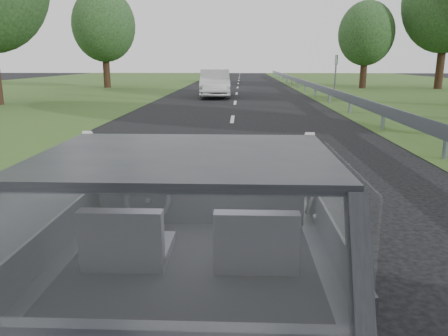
# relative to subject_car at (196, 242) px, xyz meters

# --- Properties ---
(ground) EXTENTS (140.00, 140.00, 0.00)m
(ground) POSITION_rel_subject_car_xyz_m (0.00, 0.00, -0.72)
(ground) COLOR #232427
(ground) RESTS_ON ground
(subject_car) EXTENTS (1.80, 4.00, 1.45)m
(subject_car) POSITION_rel_subject_car_xyz_m (0.00, 0.00, 0.00)
(subject_car) COLOR black
(subject_car) RESTS_ON ground
(dashboard) EXTENTS (1.58, 0.45, 0.30)m
(dashboard) POSITION_rel_subject_car_xyz_m (0.00, 0.62, 0.12)
(dashboard) COLOR black
(dashboard) RESTS_ON subject_car
(driver_seat) EXTENTS (0.50, 0.72, 0.42)m
(driver_seat) POSITION_rel_subject_car_xyz_m (-0.40, -0.29, 0.16)
(driver_seat) COLOR black
(driver_seat) RESTS_ON subject_car
(passenger_seat) EXTENTS (0.50, 0.72, 0.42)m
(passenger_seat) POSITION_rel_subject_car_xyz_m (0.40, -0.29, 0.16)
(passenger_seat) COLOR black
(passenger_seat) RESTS_ON subject_car
(steering_wheel) EXTENTS (0.36, 0.36, 0.04)m
(steering_wheel) POSITION_rel_subject_car_xyz_m (-0.40, 0.33, 0.20)
(steering_wheel) COLOR black
(steering_wheel) RESTS_ON dashboard
(cat) EXTENTS (0.67, 0.35, 0.29)m
(cat) POSITION_rel_subject_car_xyz_m (0.33, 0.65, 0.37)
(cat) COLOR slate
(cat) RESTS_ON dashboard
(guardrail) EXTENTS (0.05, 90.00, 0.32)m
(guardrail) POSITION_rel_subject_car_xyz_m (4.30, 10.00, -0.15)
(guardrail) COLOR gray
(guardrail) RESTS_ON ground
(other_car) EXTENTS (2.05, 4.60, 1.48)m
(other_car) POSITION_rel_subject_car_xyz_m (-1.16, 21.39, 0.01)
(other_car) COLOR silver
(other_car) RESTS_ON ground
(highway_sign) EXTENTS (0.14, 0.91, 2.27)m
(highway_sign) POSITION_rel_subject_car_xyz_m (5.94, 24.29, 0.41)
(highway_sign) COLOR #154820
(highway_sign) RESTS_ON ground
(tree_2) EXTENTS (4.02, 4.02, 5.87)m
(tree_2) POSITION_rel_subject_car_xyz_m (9.05, 29.68, 2.21)
(tree_2) COLOR black
(tree_2) RESTS_ON ground
(tree_3) EXTENTS (6.96, 6.96, 8.96)m
(tree_3) POSITION_rel_subject_car_xyz_m (14.23, 29.23, 3.76)
(tree_3) COLOR black
(tree_3) RESTS_ON ground
(tree_6) EXTENTS (5.72, 5.72, 6.81)m
(tree_6) POSITION_rel_subject_car_xyz_m (-9.68, 29.79, 2.68)
(tree_6) COLOR black
(tree_6) RESTS_ON ground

